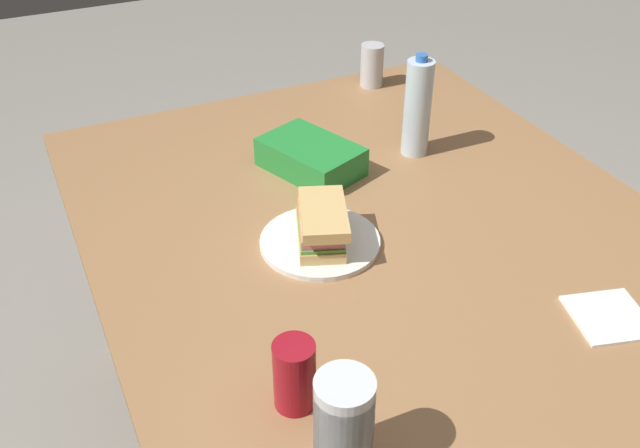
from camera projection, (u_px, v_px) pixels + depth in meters
ground_plane at (366, 446)px, 1.93m from camera, size 8.00×8.00×0.00m
dining_table at (378, 255)px, 1.55m from camera, size 1.44×1.18×0.74m
paper_plate at (320, 242)px, 1.44m from camera, size 0.25×0.25×0.01m
sandwich at (321, 224)px, 1.41m from camera, size 0.20×0.15×0.08m
soda_can_red at (294, 375)px, 1.08m from camera, size 0.07×0.07×0.12m
chip_bag at (311, 157)px, 1.67m from camera, size 0.27×0.22×0.07m
water_bottle_tall at (417, 108)px, 1.69m from camera, size 0.07×0.07×0.25m
plastic_cup_stack at (344, 425)px, 0.97m from camera, size 0.08×0.08×0.17m
soda_can_silver at (372, 65)px, 2.04m from camera, size 0.07×0.07×0.12m
paper_napkin at (609, 317)px, 1.27m from camera, size 0.16×0.16×0.01m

